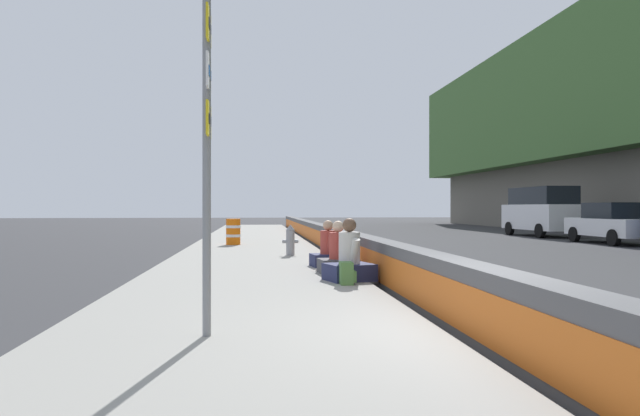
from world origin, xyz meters
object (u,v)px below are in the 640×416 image
(route_sign_post, at_px, (207,139))
(fire_hydrant, at_px, (290,240))
(seated_person_foreground, at_px, (349,261))
(backpack, at_px, (347,273))
(seated_person_rear, at_px, (328,252))
(parked_car_midline, at_px, (541,210))
(seated_person_middle, at_px, (338,257))
(construction_barrel, at_px, (233,232))
(parked_car_fourth, at_px, (613,223))

(route_sign_post, bearing_deg, fire_hydrant, -8.34)
(route_sign_post, height_order, seated_person_foreground, route_sign_post)
(seated_person_foreground, relative_size, backpack, 2.92)
(seated_person_foreground, bearing_deg, seated_person_rear, 1.52)
(parked_car_midline, bearing_deg, fire_hydrant, 131.23)
(seated_person_foreground, bearing_deg, seated_person_middle, 1.46)
(fire_hydrant, bearing_deg, parked_car_midline, -48.77)
(fire_hydrant, relative_size, backpack, 2.20)
(seated_person_foreground, height_order, seated_person_rear, seated_person_foreground)
(route_sign_post, height_order, parked_car_midline, route_sign_post)
(backpack, height_order, construction_barrel, construction_barrel)
(route_sign_post, relative_size, construction_barrel, 3.79)
(seated_person_foreground, bearing_deg, route_sign_post, 153.12)
(parked_car_midline, bearing_deg, seated_person_foreground, 143.92)
(seated_person_middle, relative_size, parked_car_fourth, 0.24)
(backpack, relative_size, parked_car_fourth, 0.09)
(seated_person_middle, bearing_deg, construction_barrel, 14.90)
(parked_car_midline, bearing_deg, seated_person_rear, 139.33)
(route_sign_post, relative_size, seated_person_foreground, 3.08)
(backpack, bearing_deg, seated_person_foreground, -13.86)
(route_sign_post, relative_size, parked_car_fourth, 0.79)
(seated_person_middle, bearing_deg, parked_car_fourth, -51.17)
(route_sign_post, distance_m, seated_person_middle, 6.38)
(seated_person_middle, bearing_deg, seated_person_foreground, -178.54)
(seated_person_foreground, distance_m, seated_person_rear, 2.63)
(fire_hydrant, bearing_deg, seated_person_foreground, -172.56)
(parked_car_midline, bearing_deg, route_sign_post, 145.61)
(seated_person_middle, bearing_deg, seated_person_rear, 1.56)
(route_sign_post, relative_size, backpack, 9.00)
(seated_person_foreground, bearing_deg, backpack, 166.14)
(construction_barrel, height_order, parked_car_midline, parked_car_midline)
(seated_person_rear, bearing_deg, backpack, 178.79)
(seated_person_middle, height_order, backpack, seated_person_middle)
(fire_hydrant, bearing_deg, seated_person_rear, -167.74)
(route_sign_post, distance_m, parked_car_fourth, 22.24)
(construction_barrel, bearing_deg, seated_person_middle, -165.10)
(seated_person_foreground, xyz_separation_m, construction_barrel, (10.74, 2.56, 0.11))
(seated_person_middle, relative_size, seated_person_rear, 1.02)
(seated_person_rear, xyz_separation_m, parked_car_fourth, (9.07, -13.02, 0.39))
(fire_hydrant, relative_size, parked_car_fourth, 0.19)
(fire_hydrant, height_order, parked_car_midline, parked_car_midline)
(seated_person_rear, height_order, parked_car_fourth, parked_car_fourth)
(construction_barrel, bearing_deg, seated_person_rear, -162.95)
(fire_hydrant, height_order, seated_person_rear, seated_person_rear)
(backpack, xyz_separation_m, parked_car_midline, (18.43, -13.17, 1.02))
(seated_person_rear, xyz_separation_m, construction_barrel, (8.11, 2.49, 0.15))
(route_sign_post, xyz_separation_m, seated_person_middle, (5.71, -2.23, -1.75))
(route_sign_post, bearing_deg, seated_person_foreground, -26.88)
(fire_hydrant, bearing_deg, construction_barrel, 20.00)
(parked_car_fourth, bearing_deg, backpack, 133.12)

